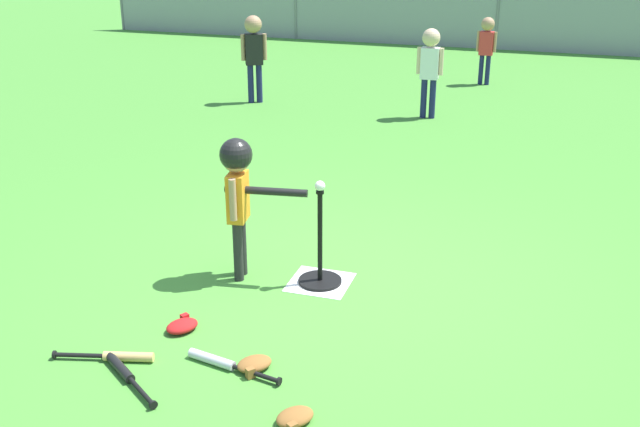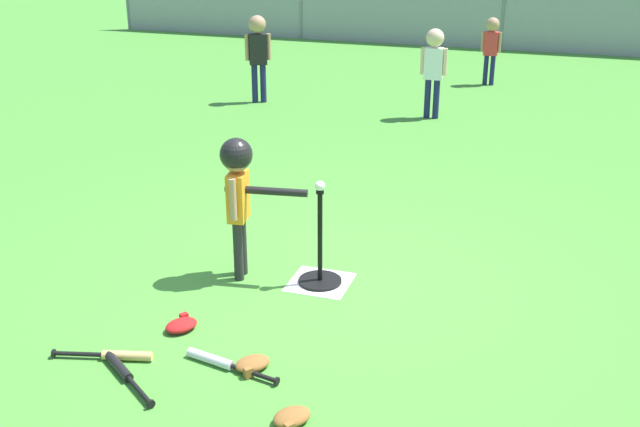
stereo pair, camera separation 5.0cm
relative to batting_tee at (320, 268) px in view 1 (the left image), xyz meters
The scene contains 15 objects.
ground_plane 0.27m from the batting_tee, 11.41° to the right, with size 60.00×60.00×0.00m, color #478C33.
home_plate 0.11m from the batting_tee, 165.96° to the right, with size 0.44×0.44×0.01m, color white.
batting_tee is the anchor object (origin of this frame).
baseball_on_tee 0.64m from the batting_tee, 165.96° to the left, with size 0.07×0.07×0.07m, color white.
batter_child 0.88m from the batting_tee, behind, with size 0.63×0.30×1.07m.
fielder_deep_left 4.91m from the batting_tee, 91.05° to the left, with size 0.34×0.23×1.14m.
fielder_near_left 5.61m from the batting_tee, 116.95° to the left, with size 0.32×0.24×1.19m.
fielder_deep_center 7.11m from the batting_tee, 86.93° to the left, with size 0.30×0.20×1.01m.
spare_bat_silver 1.26m from the batting_tee, 100.70° to the right, with size 0.65×0.18×0.06m.
spare_bat_wood 1.62m from the batting_tee, 122.18° to the right, with size 0.62×0.21×0.06m.
spare_bat_black 1.68m from the batting_tee, 115.80° to the right, with size 0.53×0.41×0.06m.
glove_by_plate 1.21m from the batting_tee, 91.54° to the right, with size 0.26×0.27×0.07m.
glove_near_bats 1.66m from the batting_tee, 77.06° to the right, with size 0.26×0.27×0.07m.
glove_tossed_aside 1.13m from the batting_tee, 125.24° to the right, with size 0.25×0.27×0.07m.
outfield_fence 10.23m from the batting_tee, 88.67° to the left, with size 16.06×0.06×1.15m.
Camera 1 is at (1.30, -4.79, 2.61)m, focal length 43.29 mm.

